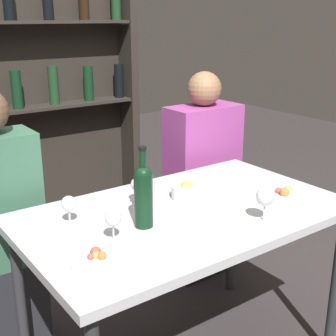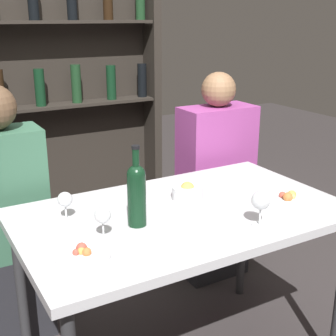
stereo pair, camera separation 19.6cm
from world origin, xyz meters
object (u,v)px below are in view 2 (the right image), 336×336
wine_glass_1 (103,217)px  wine_glass_2 (137,185)px  wine_bottle (137,192)px  wine_glass_0 (65,201)px  seated_person_left (7,226)px  snack_bowl (187,192)px  wine_glass_3 (261,201)px  food_plate_1 (83,254)px  food_plate_0 (287,198)px  seated_person_right (215,185)px

wine_glass_1 → wine_glass_2: 0.36m
wine_bottle → wine_glass_0: bearing=141.1°
wine_glass_0 → seated_person_left: bearing=108.4°
snack_bowl → seated_person_left: seated_person_left is taller
wine_bottle → wine_glass_3: size_ratio=2.27×
wine_glass_1 → food_plate_1: (-0.11, -0.09, -0.08)m
food_plate_0 → seated_person_left: size_ratio=0.16×
food_plate_0 → food_plate_1: food_plate_0 is taller
wine_glass_0 → food_plate_1: wine_glass_0 is taller
snack_bowl → seated_person_left: size_ratio=0.11×
wine_glass_2 → food_plate_1: wine_glass_2 is taller
food_plate_0 → snack_bowl: snack_bowl is taller
wine_glass_3 → seated_person_left: seated_person_left is taller
wine_glass_3 → seated_person_left: (-0.77, 0.87, -0.27)m
wine_glass_3 → snack_bowl: wine_glass_3 is taller
wine_bottle → seated_person_right: seated_person_right is taller
wine_glass_0 → seated_person_left: (-0.15, 0.46, -0.26)m
food_plate_1 → food_plate_0: bearing=2.2°
food_plate_1 → wine_glass_0: bearing=81.4°
seated_person_right → wine_glass_2: bearing=-149.2°
wine_glass_1 → snack_bowl: 0.50m
wine_bottle → seated_person_left: size_ratio=0.25×
wine_glass_1 → food_plate_0: size_ratio=0.59×
wine_bottle → food_plate_1: (-0.27, -0.13, -0.13)m
wine_glass_1 → seated_person_right: seated_person_right is taller
wine_bottle → food_plate_0: bearing=-8.3°
food_plate_0 → food_plate_1: (-0.94, -0.04, -0.00)m
wine_glass_2 → food_plate_0: wine_glass_2 is taller
seated_person_left → wine_glass_0: bearing=-71.6°
wine_glass_1 → snack_bowl: size_ratio=0.91×
wine_glass_0 → wine_glass_2: same height
wine_glass_0 → wine_glass_3: 0.75m
wine_glass_1 → wine_glass_3: size_ratio=0.88×
food_plate_1 → snack_bowl: 0.63m
wine_glass_0 → snack_bowl: 0.53m
wine_glass_2 → food_plate_1: bearing=-137.5°
wine_glass_2 → wine_glass_3: 0.53m
food_plate_0 → snack_bowl: 0.43m
wine_glass_0 → food_plate_0: bearing=-17.2°
wine_glass_0 → food_plate_0: 0.94m
food_plate_0 → seated_person_right: (0.15, 0.73, -0.20)m
wine_glass_2 → wine_glass_1: bearing=-136.0°
wine_bottle → wine_glass_1: 0.17m
wine_glass_0 → wine_glass_1: 0.23m
seated_person_left → wine_glass_2: bearing=-42.1°
wine_glass_0 → food_plate_0: (0.89, -0.28, -0.07)m
wine_bottle → wine_glass_3: (0.40, -0.24, -0.04)m
wine_glass_1 → food_plate_1: bearing=-141.4°
wine_glass_1 → wine_glass_0: bearing=106.0°
seated_person_right → wine_glass_1: bearing=-145.2°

